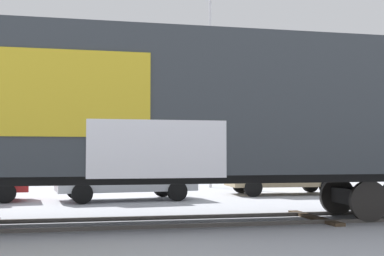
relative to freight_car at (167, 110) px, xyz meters
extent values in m
plane|color=#B2B5BC|center=(1.37, 0.00, -2.47)|extent=(260.00, 260.00, 0.00)
cube|color=#4C4742|center=(-0.05, -0.72, -2.43)|extent=(59.85, 4.49, 0.08)
cube|color=#4C4742|center=(0.06, 0.72, -2.43)|extent=(59.85, 4.49, 0.08)
cube|color=#423323|center=(3.44, -0.25, -2.43)|extent=(0.42, 2.51, 0.07)
cube|color=#33383D|center=(0.00, 0.00, 0.08)|extent=(15.67, 4.16, 2.91)
cube|color=#2D2823|center=(0.00, 0.00, 1.65)|extent=(14.71, 1.48, 0.24)
cube|color=gold|center=(-2.37, -1.36, 0.15)|extent=(3.40, 0.28, 1.60)
cube|color=silver|center=(-0.52, -1.50, -0.87)|extent=(2.65, 0.22, 1.10)
cube|color=black|center=(0.00, 0.00, -1.47)|extent=(15.27, 2.78, 0.20)
cylinder|color=black|center=(4.35, -1.04, -2.01)|extent=(0.93, 0.19, 0.92)
cylinder|color=black|center=(4.45, 0.40, -2.01)|extent=(0.93, 0.19, 0.92)
cylinder|color=silver|center=(4.58, 11.06, 2.51)|extent=(0.12, 0.12, 9.95)
cube|color=silver|center=(1.37, 62.27, 3.79)|extent=(138.42, 31.83, 12.52)
cube|color=brown|center=(13.53, 52.72, 11.34)|extent=(5.35, 3.75, 2.58)
cube|color=brown|center=(31.97, 52.72, 11.12)|extent=(5.54, 4.55, 2.14)
cone|color=#193D23|center=(0.90, 53.44, 12.38)|extent=(2.33, 2.33, 4.67)
cone|color=#193D23|center=(0.26, 56.59, 12.22)|extent=(2.17, 2.17, 4.34)
cylinder|color=black|center=(-3.85, 7.46, -2.15)|extent=(0.65, 0.25, 0.64)
cylinder|color=black|center=(-3.76, 5.76, -2.15)|extent=(0.65, 0.25, 0.64)
cube|color=#B7BABF|center=(-0.06, 5.80, -1.81)|extent=(4.51, 2.08, 0.69)
cube|color=#2D333D|center=(-0.13, 5.80, -1.16)|extent=(2.14, 1.77, 0.59)
cylinder|color=black|center=(1.40, 6.75, -2.15)|extent=(0.65, 0.25, 0.64)
cylinder|color=black|center=(1.49, 5.00, -2.15)|extent=(0.65, 0.25, 0.64)
cylinder|color=black|center=(-1.60, 6.60, -2.15)|extent=(0.65, 0.25, 0.64)
cylinder|color=black|center=(-1.51, 4.84, -2.15)|extent=(0.65, 0.25, 0.64)
cube|color=#9E8966|center=(6.00, 6.57, -1.85)|extent=(4.35, 2.30, 0.60)
cube|color=#2D333D|center=(5.75, 6.60, -1.20)|extent=(2.31, 1.88, 0.70)
cylinder|color=black|center=(7.51, 7.25, -2.15)|extent=(0.66, 0.30, 0.64)
cylinder|color=black|center=(7.30, 5.55, -2.15)|extent=(0.66, 0.30, 0.64)
cylinder|color=black|center=(4.70, 7.60, -2.15)|extent=(0.66, 0.30, 0.64)
cylinder|color=black|center=(4.49, 5.89, -2.15)|extent=(0.66, 0.30, 0.64)
camera|label=1|loc=(-2.51, -10.80, -0.97)|focal=47.27mm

